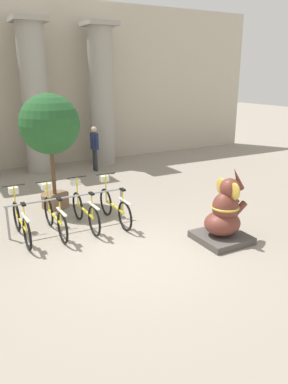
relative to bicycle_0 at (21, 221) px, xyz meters
name	(u,v)px	position (x,y,z in m)	size (l,w,h in m)	color
ground_plane	(137,256)	(1.80, -1.86, -0.41)	(60.00, 60.00, 0.00)	gray
building_facade	(28,85)	(1.80, 6.74, 2.59)	(20.00, 0.20, 6.00)	#BCB29E
column_middle	(35,97)	(1.80, 5.74, 2.21)	(1.16, 1.16, 5.16)	gray
column_right	(101,95)	(4.26, 5.74, 2.21)	(1.16, 1.16, 5.16)	gray
bike_rack	(68,204)	(1.07, 0.09, 0.16)	(2.74, 0.05, 0.77)	gray
bicycle_0	(21,221)	(0.00, 0.00, 0.00)	(0.48, 1.78, 1.09)	black
bicycle_1	(55,216)	(0.71, -0.03, 0.00)	(0.48, 1.78, 1.09)	black
bicycle_2	(85,210)	(1.43, 0.00, 0.00)	(0.48, 1.78, 1.09)	black
bicycle_3	(114,205)	(2.14, -0.05, 0.00)	(0.48, 1.78, 1.09)	black
elephant_statue	(224,217)	(3.74, -2.11, 0.12)	(1.03, 1.03, 1.59)	#4C4742
person_pedestrian	(94,145)	(3.56, 4.81, 0.54)	(0.21, 0.47, 1.61)	#28282D
potted_tree	(50,128)	(1.20, 1.69, 1.67)	(1.52, 1.52, 2.95)	brown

